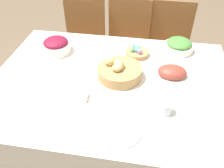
{
  "coord_description": "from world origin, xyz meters",
  "views": [
    {
      "loc": [
        0.2,
        -1.17,
        1.71
      ],
      "look_at": [
        0.02,
        -0.09,
        0.79
      ],
      "focal_mm": 38.0,
      "sensor_mm": 36.0,
      "label": 1
    }
  ],
  "objects_px": {
    "beet_salad_bowl": "(56,45)",
    "drinking_cup": "(165,108)",
    "knife": "(148,132)",
    "chair_far_center": "(126,45)",
    "bread_basket": "(119,71)",
    "egg_basket": "(137,52)",
    "dinner_plate": "(116,128)",
    "ham_platter": "(172,73)",
    "butter_dish": "(78,96)",
    "fork": "(85,124)",
    "spoon": "(154,133)",
    "chair_far_right": "(167,48)",
    "chair_far_left": "(82,41)",
    "green_salad_bowl": "(179,45)"
  },
  "relations": [
    {
      "from": "bread_basket",
      "to": "butter_dish",
      "type": "bearing_deg",
      "value": -129.59
    },
    {
      "from": "bread_basket",
      "to": "green_salad_bowl",
      "type": "distance_m",
      "value": 0.56
    },
    {
      "from": "chair_far_left",
      "to": "butter_dish",
      "type": "distance_m",
      "value": 1.17
    },
    {
      "from": "ham_platter",
      "to": "green_salad_bowl",
      "type": "distance_m",
      "value": 0.34
    },
    {
      "from": "chair_far_center",
      "to": "drinking_cup",
      "type": "bearing_deg",
      "value": -69.36
    },
    {
      "from": "butter_dish",
      "to": "dinner_plate",
      "type": "bearing_deg",
      "value": -36.37
    },
    {
      "from": "knife",
      "to": "spoon",
      "type": "height_order",
      "value": "same"
    },
    {
      "from": "bread_basket",
      "to": "knife",
      "type": "distance_m",
      "value": 0.49
    },
    {
      "from": "chair_far_center",
      "to": "dinner_plate",
      "type": "height_order",
      "value": "chair_far_center"
    },
    {
      "from": "egg_basket",
      "to": "dinner_plate",
      "type": "height_order",
      "value": "egg_basket"
    },
    {
      "from": "egg_basket",
      "to": "beet_salad_bowl",
      "type": "relative_size",
      "value": 0.81
    },
    {
      "from": "ham_platter",
      "to": "butter_dish",
      "type": "bearing_deg",
      "value": -150.92
    },
    {
      "from": "beet_salad_bowl",
      "to": "chair_far_center",
      "type": "bearing_deg",
      "value": 53.58
    },
    {
      "from": "green_salad_bowl",
      "to": "beet_salad_bowl",
      "type": "xyz_separation_m",
      "value": [
        -0.9,
        -0.17,
        0.01
      ]
    },
    {
      "from": "chair_far_left",
      "to": "beet_salad_bowl",
      "type": "distance_m",
      "value": 0.7
    },
    {
      "from": "chair_far_center",
      "to": "egg_basket",
      "type": "relative_size",
      "value": 5.31
    },
    {
      "from": "chair_far_left",
      "to": "chair_far_center",
      "type": "xyz_separation_m",
      "value": [
        0.45,
        -0.0,
        0.0
      ]
    },
    {
      "from": "chair_far_left",
      "to": "dinner_plate",
      "type": "distance_m",
      "value": 1.42
    },
    {
      "from": "egg_basket",
      "to": "fork",
      "type": "distance_m",
      "value": 0.74
    },
    {
      "from": "dinner_plate",
      "to": "butter_dish",
      "type": "relative_size",
      "value": 2.36
    },
    {
      "from": "drinking_cup",
      "to": "butter_dish",
      "type": "relative_size",
      "value": 0.64
    },
    {
      "from": "bread_basket",
      "to": "fork",
      "type": "relative_size",
      "value": 1.66
    },
    {
      "from": "bread_basket",
      "to": "dinner_plate",
      "type": "relative_size",
      "value": 1.05
    },
    {
      "from": "chair_far_center",
      "to": "ham_platter",
      "type": "bearing_deg",
      "value": -60.25
    },
    {
      "from": "chair_far_left",
      "to": "bread_basket",
      "type": "bearing_deg",
      "value": -56.75
    },
    {
      "from": "bread_basket",
      "to": "egg_basket",
      "type": "height_order",
      "value": "bread_basket"
    },
    {
      "from": "dinner_plate",
      "to": "fork",
      "type": "height_order",
      "value": "dinner_plate"
    },
    {
      "from": "green_salad_bowl",
      "to": "knife",
      "type": "relative_size",
      "value": 1.26
    },
    {
      "from": "fork",
      "to": "butter_dish",
      "type": "xyz_separation_m",
      "value": [
        -0.09,
        0.19,
        0.01
      ]
    },
    {
      "from": "knife",
      "to": "drinking_cup",
      "type": "height_order",
      "value": "drinking_cup"
    },
    {
      "from": "beet_salad_bowl",
      "to": "drinking_cup",
      "type": "height_order",
      "value": "beet_salad_bowl"
    },
    {
      "from": "ham_platter",
      "to": "fork",
      "type": "xyz_separation_m",
      "value": [
        -0.46,
        -0.49,
        -0.03
      ]
    },
    {
      "from": "beet_salad_bowl",
      "to": "butter_dish",
      "type": "distance_m",
      "value": 0.56
    },
    {
      "from": "chair_far_left",
      "to": "egg_basket",
      "type": "height_order",
      "value": "chair_far_left"
    },
    {
      "from": "chair_far_right",
      "to": "dinner_plate",
      "type": "height_order",
      "value": "chair_far_right"
    },
    {
      "from": "ham_platter",
      "to": "beet_salad_bowl",
      "type": "xyz_separation_m",
      "value": [
        -0.85,
        0.17,
        0.03
      ]
    },
    {
      "from": "dinner_plate",
      "to": "chair_far_left",
      "type": "bearing_deg",
      "value": 112.82
    },
    {
      "from": "bread_basket",
      "to": "ham_platter",
      "type": "xyz_separation_m",
      "value": [
        0.34,
        0.06,
        -0.02
      ]
    },
    {
      "from": "bread_basket",
      "to": "egg_basket",
      "type": "bearing_deg",
      "value": 71.37
    },
    {
      "from": "chair_far_center",
      "to": "bread_basket",
      "type": "distance_m",
      "value": 0.91
    },
    {
      "from": "fork",
      "to": "drinking_cup",
      "type": "height_order",
      "value": "drinking_cup"
    },
    {
      "from": "knife",
      "to": "drinking_cup",
      "type": "bearing_deg",
      "value": 59.58
    },
    {
      "from": "chair_far_center",
      "to": "beet_salad_bowl",
      "type": "height_order",
      "value": "chair_far_center"
    },
    {
      "from": "beet_salad_bowl",
      "to": "knife",
      "type": "bearing_deg",
      "value": -42.79
    },
    {
      "from": "spoon",
      "to": "bread_basket",
      "type": "bearing_deg",
      "value": 121.32
    },
    {
      "from": "chair_far_center",
      "to": "fork",
      "type": "bearing_deg",
      "value": -89.16
    },
    {
      "from": "chair_far_right",
      "to": "green_salad_bowl",
      "type": "distance_m",
      "value": 0.55
    },
    {
      "from": "bread_basket",
      "to": "green_salad_bowl",
      "type": "height_order",
      "value": "bread_basket"
    },
    {
      "from": "chair_far_left",
      "to": "ham_platter",
      "type": "distance_m",
      "value": 1.19
    },
    {
      "from": "chair_far_right",
      "to": "knife",
      "type": "relative_size",
      "value": 5.26
    }
  ]
}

